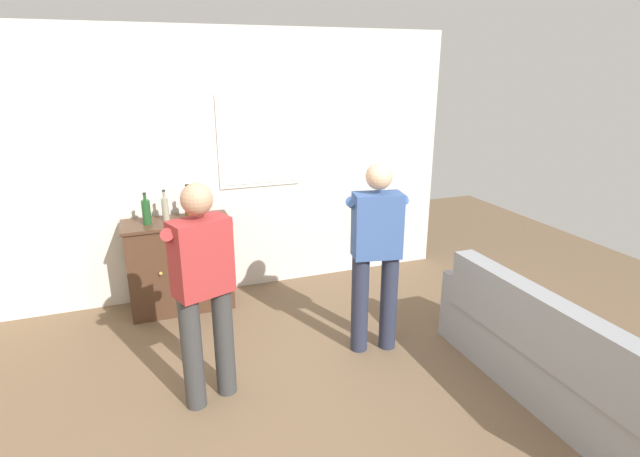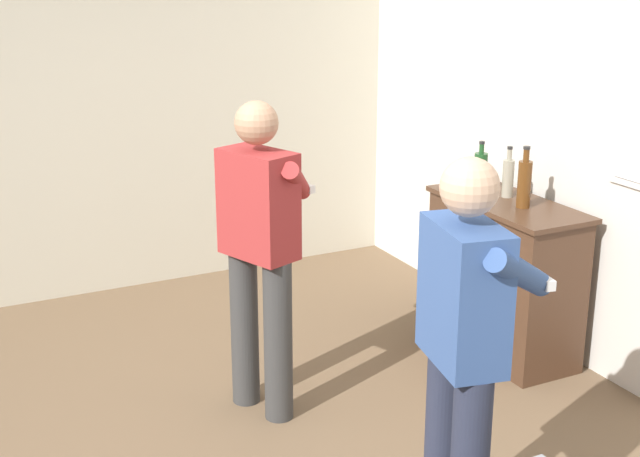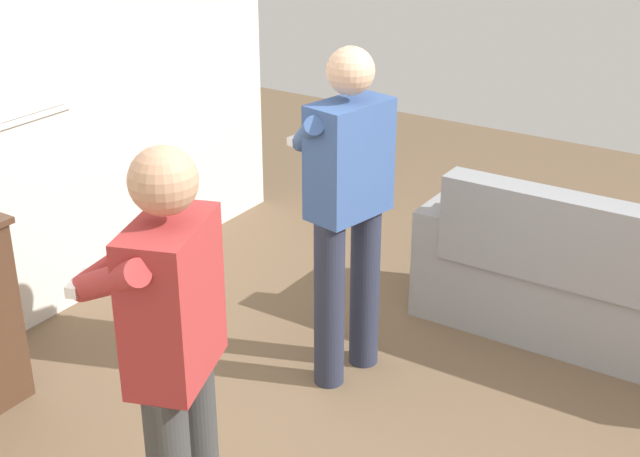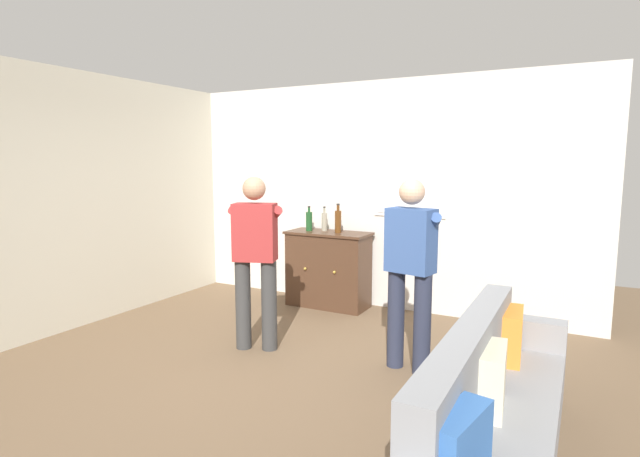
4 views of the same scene
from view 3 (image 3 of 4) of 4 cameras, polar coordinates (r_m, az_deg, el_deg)
person_standing_left at (r=3.04m, az=-9.36°, el=-8.13°), size 0.52×0.52×1.68m
person_standing_right at (r=4.21m, az=1.73°, el=1.71°), size 0.55×0.51×1.68m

